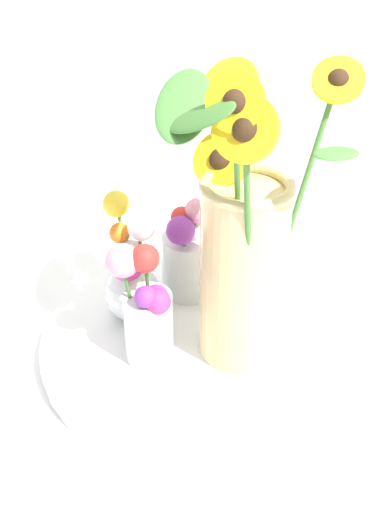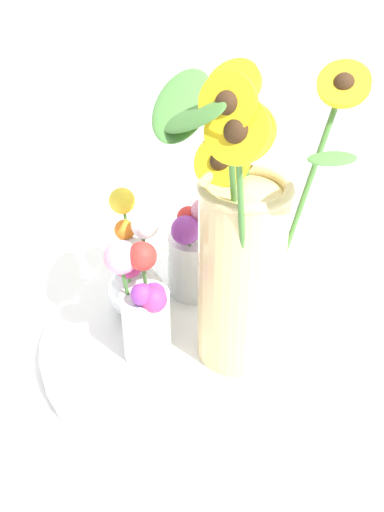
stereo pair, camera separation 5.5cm
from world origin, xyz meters
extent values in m
plane|color=white|center=(0.00, 0.00, 0.00)|extent=(6.00, 6.00, 0.00)
cylinder|color=white|center=(0.03, 0.07, 0.01)|extent=(0.43, 0.43, 0.02)
cylinder|color=#D1B77A|center=(0.10, 0.08, 0.15)|extent=(0.11, 0.11, 0.25)
torus|color=#D1B77A|center=(0.10, 0.08, 0.27)|extent=(0.11, 0.11, 0.01)
cylinder|color=#427533|center=(0.07, 0.09, 0.17)|extent=(0.03, 0.03, 0.24)
cylinder|color=yellow|center=(0.05, 0.10, 0.29)|extent=(0.08, 0.05, 0.07)
sphere|color=#382314|center=(0.05, 0.10, 0.29)|extent=(0.03, 0.03, 0.03)
cylinder|color=#427533|center=(0.12, 0.03, 0.21)|extent=(0.02, 0.05, 0.32)
cylinder|color=yellow|center=(0.11, 0.01, 0.37)|extent=(0.07, 0.04, 0.07)
sphere|color=#382314|center=(0.11, 0.01, 0.37)|extent=(0.03, 0.03, 0.03)
cylinder|color=#427533|center=(0.09, 0.06, 0.24)|extent=(0.02, 0.09, 0.31)
cylinder|color=yellow|center=(0.10, 0.01, 0.40)|extent=(0.06, 0.03, 0.06)
sphere|color=#382314|center=(0.10, 0.01, 0.40)|extent=(0.03, 0.03, 0.03)
cylinder|color=#427533|center=(0.14, 0.14, 0.22)|extent=(0.05, 0.10, 0.30)
cylinder|color=yellow|center=(0.16, 0.19, 0.38)|extent=(0.07, 0.05, 0.05)
sphere|color=#382314|center=(0.16, 0.19, 0.38)|extent=(0.03, 0.03, 0.03)
cylinder|color=#427533|center=(0.08, 0.09, 0.23)|extent=(0.06, 0.07, 0.27)
cylinder|color=yellow|center=(0.05, 0.12, 0.37)|extent=(0.08, 0.06, 0.07)
sphere|color=#382314|center=(0.05, 0.12, 0.37)|extent=(0.03, 0.03, 0.03)
cylinder|color=#427533|center=(0.09, 0.10, 0.20)|extent=(0.05, 0.06, 0.23)
cylinder|color=yellow|center=(0.07, 0.13, 0.32)|extent=(0.09, 0.07, 0.08)
sphere|color=#382314|center=(0.07, 0.13, 0.32)|extent=(0.03, 0.03, 0.03)
ellipsoid|color=#477F38|center=(0.07, 0.00, 0.38)|extent=(0.09, 0.07, 0.06)
ellipsoid|color=#477F38|center=(0.03, 0.05, 0.37)|extent=(0.11, 0.15, 0.06)
ellipsoid|color=#477F38|center=(0.19, 0.07, 0.33)|extent=(0.05, 0.10, 0.03)
cylinder|color=white|center=(-0.01, 0.01, 0.07)|extent=(0.06, 0.06, 0.10)
cylinder|color=#427533|center=(-0.01, 0.00, 0.10)|extent=(0.01, 0.01, 0.08)
sphere|color=purple|center=(0.00, -0.01, 0.14)|extent=(0.03, 0.03, 0.03)
cylinder|color=#427533|center=(0.00, 0.01, 0.09)|extent=(0.03, 0.02, 0.09)
sphere|color=#C6337A|center=(0.01, 0.00, 0.13)|extent=(0.03, 0.03, 0.03)
cylinder|color=#427533|center=(-0.03, 0.00, 0.12)|extent=(0.02, 0.01, 0.13)
sphere|color=pink|center=(-0.03, 0.00, 0.18)|extent=(0.04, 0.04, 0.04)
cylinder|color=#427533|center=(0.00, 0.01, 0.08)|extent=(0.02, 0.02, 0.08)
sphere|color=purple|center=(0.00, 0.02, 0.12)|extent=(0.03, 0.03, 0.03)
cylinder|color=#427533|center=(-0.01, 0.01, 0.12)|extent=(0.01, 0.01, 0.12)
sphere|color=red|center=(-0.01, 0.01, 0.18)|extent=(0.04, 0.04, 0.04)
sphere|color=white|center=(-0.07, 0.08, 0.06)|extent=(0.08, 0.08, 0.08)
cylinder|color=white|center=(-0.07, 0.08, 0.13)|extent=(0.04, 0.04, 0.04)
cylinder|color=#427533|center=(-0.06, 0.09, 0.11)|extent=(0.02, 0.02, 0.13)
sphere|color=white|center=(-0.06, 0.09, 0.17)|extent=(0.04, 0.04, 0.04)
cylinder|color=#427533|center=(-0.08, 0.08, 0.10)|extent=(0.03, 0.03, 0.10)
sphere|color=orange|center=(-0.09, 0.09, 0.15)|extent=(0.03, 0.03, 0.03)
cylinder|color=#427533|center=(-0.09, 0.09, 0.13)|extent=(0.04, 0.03, 0.13)
sphere|color=yellow|center=(-0.11, 0.11, 0.19)|extent=(0.04, 0.04, 0.04)
cylinder|color=#427533|center=(-0.06, 0.05, 0.09)|extent=(0.02, 0.03, 0.09)
sphere|color=#C6337A|center=(-0.06, 0.04, 0.14)|extent=(0.04, 0.04, 0.04)
cylinder|color=white|center=(-0.02, 0.17, 0.07)|extent=(0.08, 0.08, 0.10)
cylinder|color=#568E42|center=(-0.02, 0.15, 0.10)|extent=(0.01, 0.03, 0.10)
sphere|color=purple|center=(-0.02, 0.14, 0.15)|extent=(0.04, 0.04, 0.04)
cylinder|color=#568E42|center=(-0.01, 0.18, 0.08)|extent=(0.01, 0.01, 0.07)
sphere|color=red|center=(-0.01, 0.19, 0.12)|extent=(0.03, 0.03, 0.03)
cylinder|color=#568E42|center=(-0.02, 0.18, 0.11)|extent=(0.02, 0.01, 0.11)
sphere|color=pink|center=(-0.01, 0.17, 0.17)|extent=(0.04, 0.04, 0.04)
cylinder|color=#568E42|center=(-0.03, 0.17, 0.10)|extent=(0.01, 0.01, 0.11)
sphere|color=red|center=(-0.03, 0.17, 0.16)|extent=(0.03, 0.03, 0.03)
cylinder|color=#568E42|center=(-0.01, 0.18, 0.09)|extent=(0.01, 0.01, 0.07)
sphere|color=white|center=(-0.01, 0.18, 0.13)|extent=(0.03, 0.03, 0.03)
camera|label=1|loc=(0.30, -0.52, 0.59)|focal=42.00mm
camera|label=2|loc=(0.35, -0.50, 0.59)|focal=42.00mm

